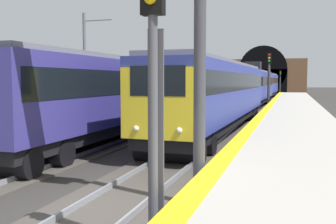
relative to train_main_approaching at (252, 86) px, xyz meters
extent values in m
plane|color=#302D2B|center=(-33.93, 0.00, -2.33)|extent=(320.00, 320.00, 0.00)
cube|color=#ADA89E|center=(-33.93, -4.10, -1.80)|extent=(112.00, 4.01, 1.06)
cube|color=yellow|center=(-33.93, -2.35, -1.26)|extent=(112.00, 0.50, 0.01)
cube|color=#423D38|center=(-33.93, 0.00, -2.30)|extent=(160.00, 3.06, 0.06)
cube|color=gray|center=(-33.93, 0.72, -2.19)|extent=(160.00, 0.07, 0.15)
cube|color=gray|center=(-33.93, -0.72, -2.19)|extent=(160.00, 0.07, 0.15)
cube|color=navy|center=(-19.98, 0.00, 0.10)|extent=(19.54, 3.25, 2.78)
cube|color=black|center=(-19.98, 0.00, 0.60)|extent=(18.76, 3.26, 0.89)
cube|color=slate|center=(-19.98, 0.00, 1.59)|extent=(18.94, 2.82, 0.20)
cube|color=black|center=(-19.98, 0.00, -1.49)|extent=(19.14, 2.91, 0.54)
cylinder|color=black|center=(-28.55, 0.22, -1.84)|extent=(1.05, 2.56, 0.99)
cylinder|color=black|center=(-26.75, 0.17, -1.84)|extent=(1.05, 2.56, 0.99)
cylinder|color=black|center=(-13.21, -0.17, -1.84)|extent=(1.05, 2.56, 0.99)
cylinder|color=black|center=(-11.41, -0.22, -1.84)|extent=(1.05, 2.56, 0.99)
cube|color=yellow|center=(-29.75, 0.25, -0.09)|extent=(0.19, 2.64, 2.40)
cube|color=black|center=(-29.80, 0.25, 0.65)|extent=(0.09, 1.93, 1.00)
sphere|color=#F2EACC|center=(-29.83, -0.51, -0.94)|extent=(0.20, 0.20, 0.20)
sphere|color=#F2EACC|center=(-29.79, 1.01, -0.94)|extent=(0.20, 0.20, 0.20)
cube|color=navy|center=(0.15, 0.00, 0.10)|extent=(19.54, 3.25, 2.78)
cube|color=black|center=(0.15, 0.00, 0.54)|extent=(18.76, 3.26, 0.86)
cube|color=slate|center=(0.15, 0.00, 1.59)|extent=(18.94, 2.82, 0.20)
cube|color=black|center=(0.15, 0.00, -1.49)|extent=(19.14, 2.91, 0.54)
cylinder|color=black|center=(-8.21, 0.21, -1.84)|extent=(1.05, 2.56, 0.99)
cylinder|color=black|center=(-6.41, 0.17, -1.84)|extent=(1.05, 2.56, 0.99)
cylinder|color=black|center=(6.70, -0.17, -1.84)|extent=(1.05, 2.56, 0.99)
cylinder|color=black|center=(8.50, -0.21, -1.84)|extent=(1.05, 2.56, 0.99)
cube|color=navy|center=(20.27, 0.00, 0.10)|extent=(19.54, 3.25, 2.78)
cube|color=black|center=(20.27, 0.00, 0.58)|extent=(18.76, 3.26, 0.82)
cube|color=slate|center=(20.27, 0.00, 1.59)|extent=(18.94, 2.82, 0.20)
cube|color=black|center=(20.27, 0.00, -1.49)|extent=(19.14, 2.91, 0.54)
cylinder|color=black|center=(12.01, 0.21, -1.84)|extent=(1.05, 2.56, 0.99)
cylinder|color=black|center=(13.81, 0.16, -1.84)|extent=(1.05, 2.56, 0.99)
cylinder|color=black|center=(26.73, -0.16, -1.84)|extent=(1.05, 2.56, 0.99)
cylinder|color=black|center=(28.53, -0.21, -1.84)|extent=(1.05, 2.56, 0.99)
cube|color=black|center=(0.15, 0.00, 2.14)|extent=(1.34, 1.68, 0.90)
cube|color=navy|center=(-23.97, 4.51, 0.14)|extent=(18.22, 2.98, 2.87)
cube|color=black|center=(-23.97, 4.51, 0.57)|extent=(17.49, 3.00, 1.02)
cube|color=slate|center=(-23.97, 4.51, 1.68)|extent=(17.66, 2.56, 0.20)
cube|color=black|center=(-23.97, 4.51, -1.49)|extent=(17.85, 2.64, 0.54)
cylinder|color=black|center=(-15.87, 4.41, -1.84)|extent=(1.02, 2.54, 0.99)
cylinder|color=black|center=(-17.67, 4.43, -1.84)|extent=(1.02, 2.54, 0.99)
cylinder|color=black|center=(-30.27, 4.59, -1.84)|extent=(1.02, 2.54, 0.99)
cylinder|color=black|center=(-32.07, 4.61, -1.84)|extent=(1.02, 2.54, 0.99)
cube|color=yellow|center=(-14.84, 4.39, 0.03)|extent=(0.15, 2.64, 2.65)
cube|color=black|center=(-14.79, 4.39, 0.72)|extent=(0.06, 1.92, 1.03)
sphere|color=#F2EACC|center=(-14.77, 5.15, -0.94)|extent=(0.20, 0.20, 0.20)
sphere|color=#F2EACC|center=(-14.79, 3.64, -0.94)|extent=(0.20, 0.20, 0.20)
cube|color=navy|center=(-5.12, 4.51, 0.14)|extent=(18.22, 2.98, 2.87)
cube|color=black|center=(-5.12, 4.51, 0.44)|extent=(17.49, 3.00, 0.95)
cube|color=slate|center=(-5.12, 4.51, 1.68)|extent=(17.66, 2.56, 0.20)
cube|color=black|center=(-5.12, 4.51, -1.49)|extent=(17.85, 2.64, 0.54)
cylinder|color=black|center=(2.47, 4.41, -1.84)|extent=(1.02, 2.54, 0.99)
cylinder|color=black|center=(0.67, 4.44, -1.84)|extent=(1.02, 2.54, 0.99)
cylinder|color=black|center=(-10.92, 4.58, -1.84)|extent=(1.02, 2.54, 0.99)
cylinder|color=black|center=(-12.72, 4.61, -1.84)|extent=(1.02, 2.54, 0.99)
cube|color=navy|center=(13.73, 4.51, 0.14)|extent=(18.22, 2.98, 2.87)
cube|color=black|center=(13.73, 4.51, 0.47)|extent=(17.49, 3.00, 0.86)
cube|color=slate|center=(13.73, 4.51, 1.68)|extent=(17.66, 2.56, 0.20)
cube|color=black|center=(13.73, 4.51, -1.49)|extent=(17.85, 2.64, 0.54)
cylinder|color=black|center=(21.69, 4.41, -1.84)|extent=(1.02, 2.54, 0.99)
cylinder|color=black|center=(19.89, 4.43, -1.84)|extent=(1.02, 2.54, 0.99)
cylinder|color=black|center=(7.57, 4.59, -1.84)|extent=(1.02, 2.54, 0.99)
cylinder|color=black|center=(5.77, 4.61, -1.84)|extent=(1.02, 2.54, 0.99)
cylinder|color=#4C4C54|center=(-35.73, -1.73, -0.29)|extent=(0.16, 0.16, 4.07)
cube|color=#4C4C54|center=(-35.59, -1.73, -0.29)|extent=(0.04, 0.28, 3.67)
cylinder|color=#38383D|center=(-1.18, -1.73, 0.00)|extent=(0.16, 0.16, 4.66)
cube|color=black|center=(-1.18, -1.73, 2.85)|extent=(0.20, 0.38, 1.05)
cube|color=#38383D|center=(-1.04, -1.73, 0.00)|extent=(0.04, 0.28, 4.19)
sphere|color=red|center=(-1.31, -1.73, 3.18)|extent=(0.20, 0.20, 0.20)
sphere|color=yellow|center=(-1.31, -1.73, 2.88)|extent=(0.20, 0.20, 0.20)
sphere|color=green|center=(-1.31, -1.73, 2.58)|extent=(0.20, 0.20, 0.20)
cylinder|color=#38383D|center=(40.12, -1.73, -0.41)|extent=(0.16, 0.16, 3.84)
cube|color=black|center=(40.12, -1.73, 2.03)|extent=(0.20, 0.38, 1.05)
cube|color=#38383D|center=(40.26, -1.73, -0.41)|extent=(0.04, 0.28, 3.45)
sphere|color=red|center=(39.99, -1.73, 2.36)|extent=(0.20, 0.20, 0.20)
sphere|color=yellow|center=(39.99, -1.73, 2.06)|extent=(0.20, 0.20, 0.20)
sphere|color=green|center=(39.99, -1.73, 1.76)|extent=(0.20, 0.20, 0.20)
cylinder|color=#3F3F47|center=(-33.02, -1.90, 0.68)|extent=(0.28, 0.28, 6.01)
cube|color=brown|center=(48.96, 2.25, 1.51)|extent=(2.20, 18.72, 7.68)
cube|color=black|center=(47.81, 2.25, 0.36)|extent=(0.12, 10.48, 5.38)
cylinder|color=black|center=(47.81, 2.25, 3.05)|extent=(0.12, 10.48, 10.48)
cylinder|color=#595B60|center=(-15.46, 11.02, 1.68)|extent=(0.22, 0.22, 8.01)
cylinder|color=#595B60|center=(-15.46, 9.88, 5.08)|extent=(0.08, 2.27, 0.08)
camera|label=1|loc=(-41.86, -3.92, 0.69)|focal=41.79mm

